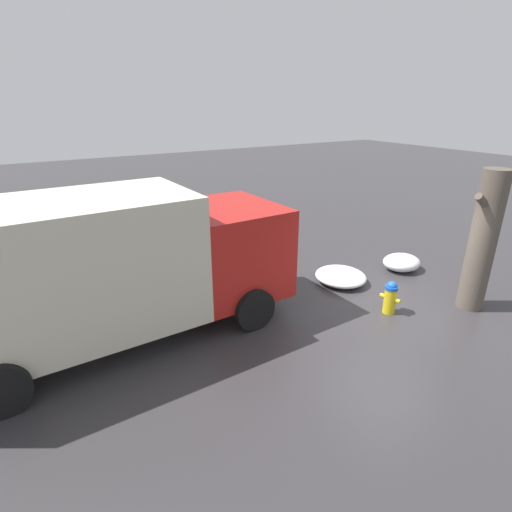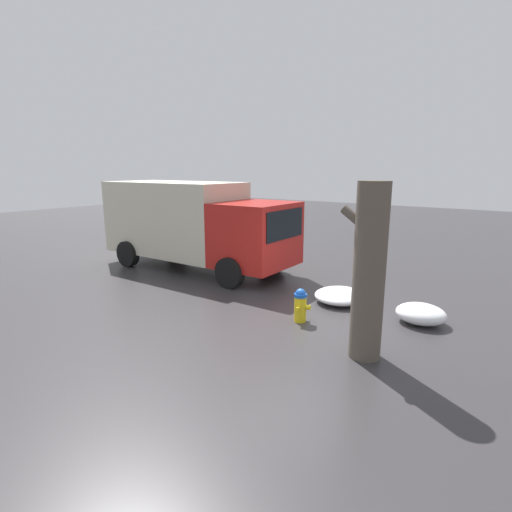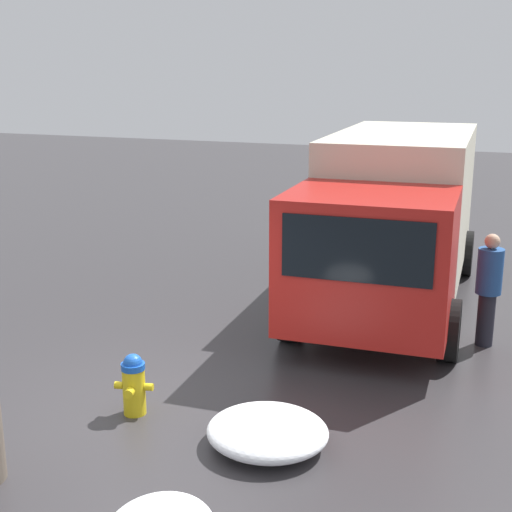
{
  "view_description": "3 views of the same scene",
  "coord_description": "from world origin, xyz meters",
  "views": [
    {
      "loc": [
        6.71,
        5.24,
        4.52
      ],
      "look_at": [
        2.43,
        -1.8,
        1.27
      ],
      "focal_mm": 28.0,
      "sensor_mm": 36.0,
      "label": 1
    },
    {
      "loc": [
        -4.26,
        7.42,
        3.4
      ],
      "look_at": [
        2.23,
        -1.33,
        0.99
      ],
      "focal_mm": 28.0,
      "sensor_mm": 36.0,
      "label": 2
    },
    {
      "loc": [
        -6.86,
        -4.13,
        4.08
      ],
      "look_at": [
        2.72,
        -0.56,
        1.35
      ],
      "focal_mm": 50.0,
      "sensor_mm": 36.0,
      "label": 3
    }
  ],
  "objects": [
    {
      "name": "ground_plane",
      "position": [
        0.0,
        0.0,
        0.0
      ],
      "size": [
        60.0,
        60.0,
        0.0
      ],
      "primitive_type": "plane",
      "color": "#333033"
    },
    {
      "name": "delivery_truck",
      "position": [
        5.47,
        -2.13,
        1.59
      ],
      "size": [
        6.98,
        2.81,
        2.93
      ],
      "rotation": [
        0.0,
        0.0,
        1.6
      ],
      "color": "red",
      "rests_on": "ground_plane"
    },
    {
      "name": "fire_hydrant",
      "position": [
        -0.0,
        -0.0,
        0.39
      ],
      "size": [
        0.39,
        0.48,
        0.77
      ],
      "rotation": [
        0.0,
        0.0,
        3.37
      ],
      "color": "yellow",
      "rests_on": "ground_plane"
    },
    {
      "name": "snow_pile_by_hydrant",
      "position": [
        -0.16,
        -1.76,
        0.17
      ],
      "size": [
        1.29,
        1.36,
        0.35
      ],
      "color": "white",
      "rests_on": "ground_plane"
    },
    {
      "name": "pedestrian",
      "position": [
        3.79,
        -3.84,
        0.94
      ],
      "size": [
        0.38,
        0.38,
        1.72
      ],
      "rotation": [
        0.0,
        0.0,
        3.77
      ],
      "color": "#23232D",
      "rests_on": "ground_plane"
    }
  ]
}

